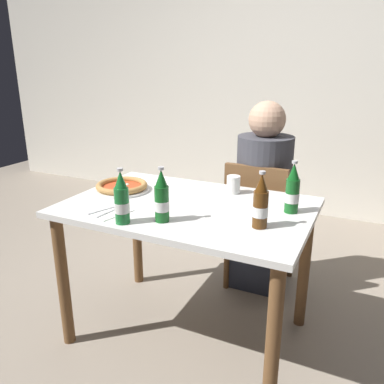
{
  "coord_description": "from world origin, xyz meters",
  "views": [
    {
      "loc": [
        0.8,
        -1.64,
        1.41
      ],
      "look_at": [
        0.0,
        0.05,
        0.8
      ],
      "focal_mm": 36.67,
      "sensor_mm": 36.0,
      "label": 1
    }
  ],
  "objects_px": {
    "beer_bottle_right": "(292,191)",
    "napkin_with_cutlery": "(107,211)",
    "dining_table_main": "(188,226)",
    "diner_seated": "(262,202)",
    "beer_bottle_extra": "(162,199)",
    "chair_behind_table": "(259,219)",
    "beer_bottle_left": "(261,204)",
    "beer_bottle_center": "(122,200)",
    "pizza_margherita_near": "(122,187)",
    "paper_cup": "(233,185)"
  },
  "relations": [
    {
      "from": "chair_behind_table",
      "to": "beer_bottle_extra",
      "type": "height_order",
      "value": "beer_bottle_extra"
    },
    {
      "from": "diner_seated",
      "to": "paper_cup",
      "type": "xyz_separation_m",
      "value": [
        -0.06,
        -0.39,
        0.21
      ]
    },
    {
      "from": "chair_behind_table",
      "to": "beer_bottle_right",
      "type": "xyz_separation_m",
      "value": [
        0.28,
        -0.49,
        0.37
      ]
    },
    {
      "from": "dining_table_main",
      "to": "pizza_margherita_near",
      "type": "bearing_deg",
      "value": 173.5
    },
    {
      "from": "chair_behind_table",
      "to": "beer_bottle_center",
      "type": "height_order",
      "value": "beer_bottle_center"
    },
    {
      "from": "chair_behind_table",
      "to": "pizza_margherita_near",
      "type": "xyz_separation_m",
      "value": [
        -0.63,
        -0.56,
        0.29
      ]
    },
    {
      "from": "beer_bottle_right",
      "to": "napkin_with_cutlery",
      "type": "distance_m",
      "value": 0.87
    },
    {
      "from": "beer_bottle_left",
      "to": "beer_bottle_center",
      "type": "bearing_deg",
      "value": -159.19
    },
    {
      "from": "diner_seated",
      "to": "pizza_margherita_near",
      "type": "xyz_separation_m",
      "value": [
        -0.63,
        -0.61,
        0.19
      ]
    },
    {
      "from": "diner_seated",
      "to": "beer_bottle_extra",
      "type": "xyz_separation_m",
      "value": [
        -0.21,
        -0.9,
        0.27
      ]
    },
    {
      "from": "dining_table_main",
      "to": "beer_bottle_extra",
      "type": "height_order",
      "value": "beer_bottle_extra"
    },
    {
      "from": "chair_behind_table",
      "to": "beer_bottle_center",
      "type": "distance_m",
      "value": 1.07
    },
    {
      "from": "beer_bottle_right",
      "to": "beer_bottle_extra",
      "type": "bearing_deg",
      "value": -144.15
    },
    {
      "from": "diner_seated",
      "to": "paper_cup",
      "type": "height_order",
      "value": "diner_seated"
    },
    {
      "from": "dining_table_main",
      "to": "beer_bottle_center",
      "type": "relative_size",
      "value": 4.86
    },
    {
      "from": "pizza_margherita_near",
      "to": "chair_behind_table",
      "type": "bearing_deg",
      "value": 41.85
    },
    {
      "from": "beer_bottle_center",
      "to": "paper_cup",
      "type": "bearing_deg",
      "value": 63.75
    },
    {
      "from": "beer_bottle_extra",
      "to": "paper_cup",
      "type": "xyz_separation_m",
      "value": [
        0.15,
        0.51,
        -0.06
      ]
    },
    {
      "from": "dining_table_main",
      "to": "napkin_with_cutlery",
      "type": "xyz_separation_m",
      "value": [
        -0.3,
        -0.25,
        0.12
      ]
    },
    {
      "from": "diner_seated",
      "to": "pizza_margherita_near",
      "type": "bearing_deg",
      "value": -135.78
    },
    {
      "from": "chair_behind_table",
      "to": "beer_bottle_left",
      "type": "bearing_deg",
      "value": 106.67
    },
    {
      "from": "beer_bottle_center",
      "to": "beer_bottle_extra",
      "type": "distance_m",
      "value": 0.17
    },
    {
      "from": "beer_bottle_extra",
      "to": "beer_bottle_center",
      "type": "bearing_deg",
      "value": -147.61
    },
    {
      "from": "beer_bottle_right",
      "to": "napkin_with_cutlery",
      "type": "height_order",
      "value": "beer_bottle_right"
    },
    {
      "from": "beer_bottle_right",
      "to": "napkin_with_cutlery",
      "type": "bearing_deg",
      "value": -154.95
    },
    {
      "from": "chair_behind_table",
      "to": "pizza_margherita_near",
      "type": "distance_m",
      "value": 0.89
    },
    {
      "from": "pizza_margherita_near",
      "to": "napkin_with_cutlery",
      "type": "relative_size",
      "value": 1.37
    },
    {
      "from": "beer_bottle_left",
      "to": "beer_bottle_right",
      "type": "bearing_deg",
      "value": 70.6
    },
    {
      "from": "dining_table_main",
      "to": "napkin_with_cutlery",
      "type": "distance_m",
      "value": 0.41
    },
    {
      "from": "diner_seated",
      "to": "napkin_with_cutlery",
      "type": "bearing_deg",
      "value": -118.84
    },
    {
      "from": "beer_bottle_right",
      "to": "beer_bottle_left",
      "type": "bearing_deg",
      "value": -109.4
    },
    {
      "from": "beer_bottle_center",
      "to": "napkin_with_cutlery",
      "type": "height_order",
      "value": "beer_bottle_center"
    },
    {
      "from": "diner_seated",
      "to": "dining_table_main",
      "type": "bearing_deg",
      "value": -107.05
    },
    {
      "from": "diner_seated",
      "to": "beer_bottle_extra",
      "type": "bearing_deg",
      "value": -103.16
    },
    {
      "from": "pizza_margherita_near",
      "to": "beer_bottle_left",
      "type": "distance_m",
      "value": 0.85
    },
    {
      "from": "napkin_with_cutlery",
      "to": "chair_behind_table",
      "type": "bearing_deg",
      "value": 59.85
    },
    {
      "from": "beer_bottle_center",
      "to": "napkin_with_cutlery",
      "type": "relative_size",
      "value": 1.11
    },
    {
      "from": "beer_bottle_right",
      "to": "beer_bottle_extra",
      "type": "xyz_separation_m",
      "value": [
        -0.49,
        -0.36,
        0.0
      ]
    },
    {
      "from": "beer_bottle_left",
      "to": "napkin_with_cutlery",
      "type": "height_order",
      "value": "beer_bottle_left"
    },
    {
      "from": "beer_bottle_extra",
      "to": "napkin_with_cutlery",
      "type": "bearing_deg",
      "value": -177.88
    },
    {
      "from": "diner_seated",
      "to": "napkin_with_cutlery",
      "type": "relative_size",
      "value": 5.45
    },
    {
      "from": "diner_seated",
      "to": "napkin_with_cutlery",
      "type": "distance_m",
      "value": 1.05
    },
    {
      "from": "beer_bottle_right",
      "to": "paper_cup",
      "type": "bearing_deg",
      "value": 155.86
    },
    {
      "from": "dining_table_main",
      "to": "beer_bottle_center",
      "type": "bearing_deg",
      "value": -114.77
    },
    {
      "from": "dining_table_main",
      "to": "beer_bottle_center",
      "type": "distance_m",
      "value": 0.43
    },
    {
      "from": "beer_bottle_left",
      "to": "beer_bottle_right",
      "type": "height_order",
      "value": "same"
    },
    {
      "from": "diner_seated",
      "to": "chair_behind_table",
      "type": "bearing_deg",
      "value": -92.01
    },
    {
      "from": "beer_bottle_center",
      "to": "paper_cup",
      "type": "relative_size",
      "value": 2.6
    },
    {
      "from": "chair_behind_table",
      "to": "beer_bottle_extra",
      "type": "distance_m",
      "value": 0.95
    },
    {
      "from": "beer_bottle_right",
      "to": "paper_cup",
      "type": "distance_m",
      "value": 0.38
    }
  ]
}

